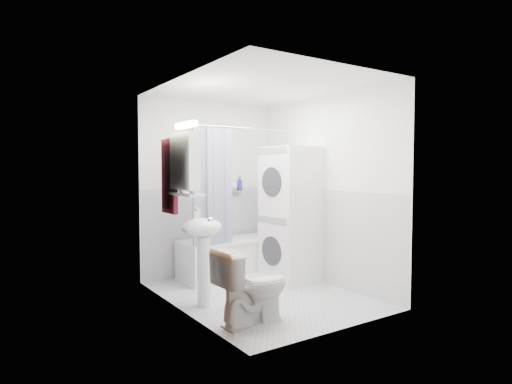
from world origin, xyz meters
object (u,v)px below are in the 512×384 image
bathtub (230,256)px  toilet (252,286)px  sink (202,241)px  washer_dryer (291,214)px

bathtub → toilet: size_ratio=1.85×
sink → washer_dryer: (1.43, 0.30, 0.17)m
bathtub → sink: (-0.87, -0.91, 0.42)m
bathtub → washer_dryer: washer_dryer is taller
washer_dryer → toilet: bearing=-144.7°
bathtub → washer_dryer: 1.03m
bathtub → sink: sink is taller
bathtub → sink: bearing=-133.4°
bathtub → toilet: toilet is taller
sink → washer_dryer: size_ratio=0.59×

